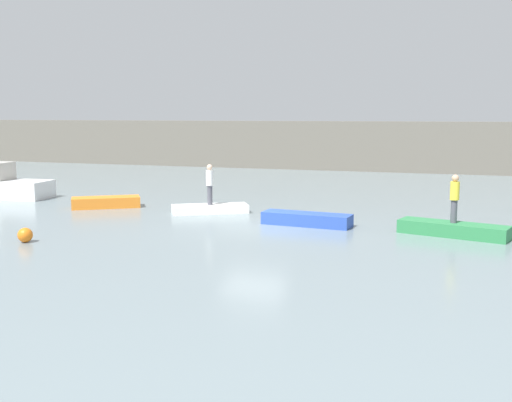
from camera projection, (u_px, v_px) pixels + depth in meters
ground_plane at (254, 227)px, 23.68m from camera, size 120.00×120.00×0.00m
embankment_wall at (359, 146)px, 46.70m from camera, size 80.00×1.20×3.75m
rowboat_orange at (106, 202)px, 28.53m from camera, size 3.16×2.60×0.49m
rowboat_white at (210, 209)px, 27.00m from camera, size 3.40×2.66×0.36m
rowboat_blue at (307, 219)px, 23.97m from camera, size 3.56×1.30×0.48m
rowboat_green at (453, 229)px, 21.87m from camera, size 3.94×1.99×0.48m
person_yellow_shirt at (455, 196)px, 21.70m from camera, size 0.32×0.32×1.72m
person_white_shirt at (210, 182)px, 26.84m from camera, size 0.32×0.32×1.78m
mooring_buoy at (25, 235)px, 20.79m from camera, size 0.50×0.50×0.50m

